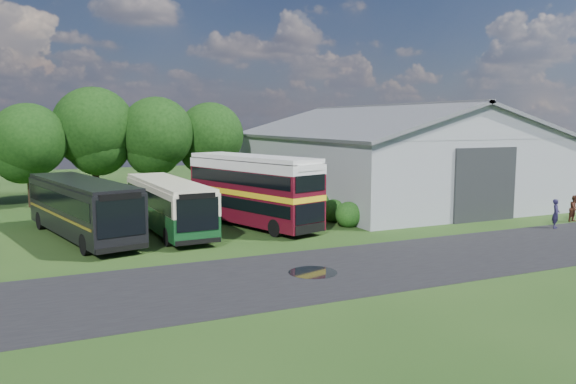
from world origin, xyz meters
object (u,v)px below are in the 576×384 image
bus_maroon_double (253,191)px  storage_shed (385,151)px  visitor_a (556,214)px  visitor_b (575,209)px  bus_green_single (168,205)px  bus_dark_single (82,207)px

bus_maroon_double → storage_shed: bearing=8.3°
visitor_a → visitor_b: visitor_a is taller
storage_shed → bus_green_single: (-20.30, -6.87, -2.49)m
bus_green_single → bus_dark_single: 4.99m
visitor_b → bus_dark_single: bearing=159.5°
visitor_a → visitor_b: size_ratio=1.03×
visitor_a → bus_green_single: bearing=120.0°
bus_maroon_double → visitor_a: (17.15, -8.65, -1.35)m
bus_green_single → bus_maroon_double: bearing=-7.3°
storage_shed → bus_dark_single: size_ratio=1.97×
visitor_a → visitor_b: bearing=-18.5°
bus_green_single → bus_maroon_double: bus_maroon_double is taller
bus_dark_single → visitor_b: bus_dark_single is taller
bus_green_single → visitor_b: 26.83m
storage_shed → bus_dark_single: 26.29m
storage_shed → visitor_a: (2.24, -15.91, -3.24)m
bus_dark_single → visitor_a: 29.01m
storage_shed → visitor_a: bearing=-82.0°
bus_maroon_double → visitor_b: size_ratio=6.12×
bus_dark_single → visitor_a: bus_dark_single is taller
storage_shed → bus_dark_single: (-25.29, -6.78, -2.36)m
storage_shed → bus_maroon_double: storage_shed is taller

